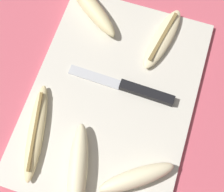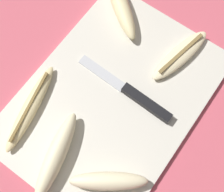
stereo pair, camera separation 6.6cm
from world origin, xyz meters
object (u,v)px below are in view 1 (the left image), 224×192
(banana_ripe_center, at_px, (36,132))
(knife, at_px, (138,90))
(banana_bright_far, at_px, (137,178))
(banana_pale_long, at_px, (78,169))
(banana_cream_curved, at_px, (162,38))
(banana_soft_right, at_px, (90,6))

(banana_ripe_center, bearing_deg, knife, -48.93)
(banana_bright_far, distance_m, banana_pale_long, 0.11)
(banana_ripe_center, xyz_separation_m, banana_cream_curved, (0.29, -0.19, -0.00))
(knife, height_order, banana_soft_right, banana_soft_right)
(knife, bearing_deg, banana_cream_curved, -5.55)
(banana_ripe_center, distance_m, banana_pale_long, 0.12)
(knife, height_order, banana_pale_long, banana_pale_long)
(banana_cream_curved, bearing_deg, banana_bright_far, -174.49)
(banana_cream_curved, bearing_deg, banana_ripe_center, 146.48)
(banana_bright_far, height_order, banana_pale_long, banana_pale_long)
(knife, xyz_separation_m, banana_bright_far, (-0.18, -0.05, 0.01))
(banana_bright_far, xyz_separation_m, banana_ripe_center, (0.03, 0.22, -0.01))
(banana_bright_far, relative_size, banana_pale_long, 0.78)
(banana_bright_far, relative_size, banana_ripe_center, 0.71)
(banana_bright_far, distance_m, banana_cream_curved, 0.31)
(banana_cream_curved, bearing_deg, banana_pale_long, 166.11)
(banana_pale_long, xyz_separation_m, banana_cream_curved, (0.33, -0.08, -0.01))
(banana_bright_far, bearing_deg, knife, 14.91)
(banana_pale_long, xyz_separation_m, banana_soft_right, (0.36, 0.10, -0.00))
(banana_ripe_center, relative_size, banana_pale_long, 1.11)
(knife, distance_m, banana_pale_long, 0.21)
(banana_bright_far, relative_size, banana_cream_curved, 0.83)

